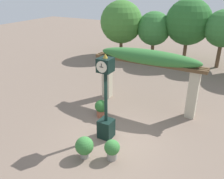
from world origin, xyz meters
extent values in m
plane|color=#7F6B5B|center=(0.00, 0.00, 0.00)|extent=(60.00, 60.00, 0.00)
cube|color=black|center=(-0.40, 0.09, 0.40)|extent=(0.57, 0.57, 0.79)
cylinder|color=black|center=(-0.40, 0.09, 1.82)|extent=(0.13, 0.13, 2.05)
cylinder|color=gold|center=(-0.40, 0.09, 2.87)|extent=(0.21, 0.21, 0.04)
cube|color=black|center=(-0.40, 0.09, 3.15)|extent=(0.52, 0.52, 0.52)
cylinder|color=beige|center=(-0.40, -0.19, 3.15)|extent=(0.43, 0.02, 0.43)
cylinder|color=beige|center=(-0.40, 0.36, 3.15)|extent=(0.43, 0.02, 0.43)
cube|color=black|center=(-0.40, -0.20, 3.15)|extent=(0.15, 0.01, 0.02)
cube|color=black|center=(-0.40, -0.20, 3.21)|extent=(0.02, 0.01, 0.14)
cone|color=gold|center=(-0.40, 0.09, 3.49)|extent=(0.18, 0.18, 0.16)
cube|color=#BCB299|center=(-2.29, 3.47, 1.16)|extent=(0.44, 0.44, 2.31)
cube|color=#BCB299|center=(2.29, 3.47, 1.16)|extent=(0.44, 0.44, 2.31)
cube|color=brown|center=(0.00, 3.25, 2.39)|extent=(5.62, 0.13, 0.15)
cube|color=brown|center=(0.00, 3.47, 2.39)|extent=(5.62, 0.13, 0.15)
cube|color=brown|center=(0.00, 3.69, 2.39)|extent=(5.62, 0.13, 0.15)
ellipsoid|color=#387A38|center=(0.00, 3.47, 2.64)|extent=(5.08, 1.04, 0.70)
cylinder|color=gray|center=(-0.44, -1.40, 0.12)|extent=(0.33, 0.33, 0.25)
sphere|color=#387A38|center=(-0.44, -1.40, 0.50)|extent=(0.68, 0.68, 0.68)
cylinder|color=#9E563D|center=(-1.44, 1.41, 0.17)|extent=(0.43, 0.43, 0.33)
sphere|color=#2D6B2D|center=(-1.44, 1.41, 0.55)|extent=(0.60, 0.60, 0.60)
cylinder|color=gray|center=(0.48, -1.00, 0.14)|extent=(0.38, 0.38, 0.28)
sphere|color=#387A38|center=(0.48, -1.00, 0.50)|extent=(0.57, 0.57, 0.57)
cylinder|color=brown|center=(-5.47, 11.44, 0.83)|extent=(0.28, 0.28, 1.65)
sphere|color=#427F33|center=(-5.47, 11.44, 2.90)|extent=(3.56, 3.56, 3.56)
cylinder|color=brown|center=(-2.76, 12.01, 0.77)|extent=(0.28, 0.28, 1.54)
sphere|color=#387A38|center=(-2.76, 12.01, 2.50)|extent=(2.76, 2.76, 2.76)
cylinder|color=brown|center=(-0.13, 12.44, 0.95)|extent=(0.28, 0.28, 1.90)
sphere|color=#2D6B2D|center=(-0.13, 12.44, 3.15)|extent=(3.57, 3.57, 3.57)
cylinder|color=brown|center=(2.47, 11.99, 1.00)|extent=(0.28, 0.28, 1.99)
sphere|color=#387A38|center=(2.47, 11.99, 2.93)|extent=(2.68, 2.68, 2.68)
camera|label=1|loc=(3.81, -7.04, 5.85)|focal=38.00mm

